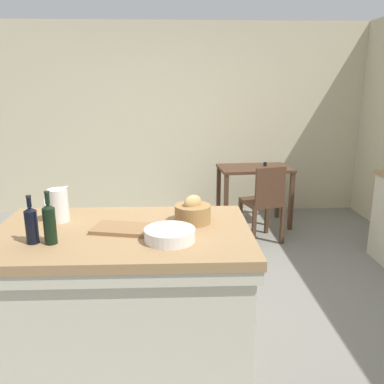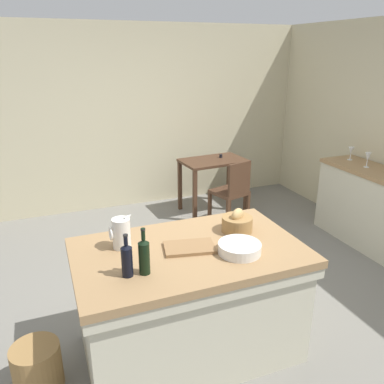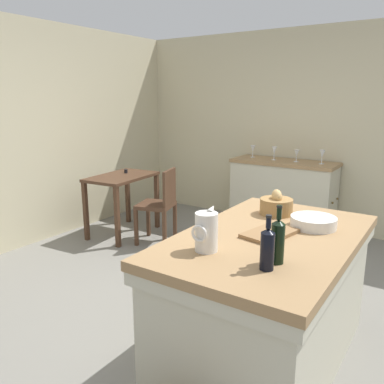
{
  "view_description": "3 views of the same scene",
  "coord_description": "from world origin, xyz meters",
  "px_view_note": "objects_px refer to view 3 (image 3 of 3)",
  "views": [
    {
      "loc": [
        -0.06,
        -3.07,
        1.77
      ],
      "look_at": [
        0.07,
        0.14,
        0.91
      ],
      "focal_mm": 37.37,
      "sensor_mm": 36.0,
      "label": 1
    },
    {
      "loc": [
        -1.3,
        -3.0,
        2.22
      ],
      "look_at": [
        0.01,
        0.32,
        0.93
      ],
      "focal_mm": 36.57,
      "sensor_mm": 36.0,
      "label": 2
    },
    {
      "loc": [
        -2.65,
        -1.58,
        1.74
      ],
      "look_at": [
        0.12,
        0.26,
        0.93
      ],
      "focal_mm": 37.06,
      "sensor_mm": 36.0,
      "label": 3
    }
  ],
  "objects_px": {
    "wine_glass_middle": "(274,151)",
    "bread_basket": "(276,205)",
    "side_cabinet": "(282,195)",
    "wine_glass_far_left": "(322,154)",
    "wine_glass_right": "(253,149)",
    "writing_desk": "(122,185)",
    "wash_bowl": "(313,222)",
    "wine_bottle_amber": "(267,248)",
    "wine_bottle_dark": "(278,240)",
    "wooden_chair": "(160,203)",
    "island_table": "(266,294)",
    "cutting_board": "(270,233)",
    "wine_glass_left": "(297,154)",
    "pitcher": "(206,231)"
  },
  "relations": [
    {
      "from": "wine_glass_middle",
      "to": "bread_basket",
      "type": "bearing_deg",
      "value": -157.35
    },
    {
      "from": "side_cabinet",
      "to": "wine_glass_middle",
      "type": "relative_size",
      "value": 7.79
    },
    {
      "from": "wine_glass_far_left",
      "to": "wine_glass_right",
      "type": "distance_m",
      "value": 0.95
    },
    {
      "from": "writing_desk",
      "to": "wash_bowl",
      "type": "height_order",
      "value": "wash_bowl"
    },
    {
      "from": "side_cabinet",
      "to": "wine_bottle_amber",
      "type": "xyz_separation_m",
      "value": [
        -3.15,
        -1.11,
        0.54
      ]
    },
    {
      "from": "wine_glass_far_left",
      "to": "wine_bottle_dark",
      "type": "bearing_deg",
      "value": -168.13
    },
    {
      "from": "wooden_chair",
      "to": "bread_basket",
      "type": "xyz_separation_m",
      "value": [
        -0.89,
        -1.8,
        0.46
      ]
    },
    {
      "from": "wine_bottle_dark",
      "to": "wine_glass_right",
      "type": "xyz_separation_m",
      "value": [
        3.09,
        1.59,
        0.03
      ]
    },
    {
      "from": "side_cabinet",
      "to": "wine_bottle_amber",
      "type": "distance_m",
      "value": 3.38
    },
    {
      "from": "wine_glass_far_left",
      "to": "wine_glass_right",
      "type": "height_order",
      "value": "wine_glass_far_left"
    },
    {
      "from": "side_cabinet",
      "to": "wash_bowl",
      "type": "relative_size",
      "value": 4.52
    },
    {
      "from": "island_table",
      "to": "wine_glass_far_left",
      "type": "xyz_separation_m",
      "value": [
        2.67,
        0.44,
        0.57
      ]
    },
    {
      "from": "wooden_chair",
      "to": "cutting_board",
      "type": "height_order",
      "value": "same"
    },
    {
      "from": "wine_glass_middle",
      "to": "wine_bottle_dark",
      "type": "bearing_deg",
      "value": -157.48
    },
    {
      "from": "cutting_board",
      "to": "wine_glass_right",
      "type": "xyz_separation_m",
      "value": [
        2.71,
        1.39,
        0.14
      ]
    },
    {
      "from": "wooden_chair",
      "to": "wash_bowl",
      "type": "height_order",
      "value": "wash_bowl"
    },
    {
      "from": "wine_bottle_dark",
      "to": "writing_desk",
      "type": "bearing_deg",
      "value": 57.88
    },
    {
      "from": "side_cabinet",
      "to": "wine_glass_left",
      "type": "xyz_separation_m",
      "value": [
        -0.0,
        -0.16,
        0.57
      ]
    },
    {
      "from": "side_cabinet",
      "to": "pitcher",
      "type": "height_order",
      "value": "pitcher"
    },
    {
      "from": "wash_bowl",
      "to": "wine_glass_left",
      "type": "bearing_deg",
      "value": 21.83
    },
    {
      "from": "wash_bowl",
      "to": "wine_glass_right",
      "type": "height_order",
      "value": "wine_glass_right"
    },
    {
      "from": "cutting_board",
      "to": "wine_glass_right",
      "type": "distance_m",
      "value": 3.05
    },
    {
      "from": "writing_desk",
      "to": "wine_glass_left",
      "type": "xyz_separation_m",
      "value": [
        1.32,
        -1.79,
        0.39
      ]
    },
    {
      "from": "wooden_chair",
      "to": "wine_glass_right",
      "type": "relative_size",
      "value": 5.56
    },
    {
      "from": "writing_desk",
      "to": "wine_glass_far_left",
      "type": "height_order",
      "value": "wine_glass_far_left"
    },
    {
      "from": "cutting_board",
      "to": "wine_glass_middle",
      "type": "relative_size",
      "value": 2.04
    },
    {
      "from": "wash_bowl",
      "to": "wine_bottle_amber",
      "type": "xyz_separation_m",
      "value": [
        -0.79,
        -0.01,
        0.08
      ]
    },
    {
      "from": "side_cabinet",
      "to": "cutting_board",
      "type": "height_order",
      "value": "side_cabinet"
    },
    {
      "from": "wine_bottle_amber",
      "to": "wine_glass_far_left",
      "type": "distance_m",
      "value": 3.22
    },
    {
      "from": "bread_basket",
      "to": "cutting_board",
      "type": "height_order",
      "value": "bread_basket"
    },
    {
      "from": "writing_desk",
      "to": "pitcher",
      "type": "relative_size",
      "value": 3.56
    },
    {
      "from": "wooden_chair",
      "to": "wine_glass_far_left",
      "type": "xyz_separation_m",
      "value": [
        1.33,
        -1.5,
        0.55
      ]
    },
    {
      "from": "wine_glass_far_left",
      "to": "wine_bottle_amber",
      "type": "bearing_deg",
      "value": -168.72
    },
    {
      "from": "wooden_chair",
      "to": "wine_glass_far_left",
      "type": "distance_m",
      "value": 2.08
    },
    {
      "from": "wine_glass_middle",
      "to": "wine_glass_right",
      "type": "distance_m",
      "value": 0.34
    },
    {
      "from": "side_cabinet",
      "to": "cutting_board",
      "type": "relative_size",
      "value": 3.82
    },
    {
      "from": "wash_bowl",
      "to": "wine_bottle_dark",
      "type": "bearing_deg",
      "value": -178.57
    },
    {
      "from": "wine_glass_far_left",
      "to": "wine_glass_right",
      "type": "bearing_deg",
      "value": 87.99
    },
    {
      "from": "writing_desk",
      "to": "pitcher",
      "type": "xyz_separation_m",
      "value": [
        -1.79,
        -2.35,
        0.36
      ]
    },
    {
      "from": "wash_bowl",
      "to": "wine_glass_middle",
      "type": "bearing_deg",
      "value": 27.86
    },
    {
      "from": "cutting_board",
      "to": "wine_glass_middle",
      "type": "distance_m",
      "value": 2.86
    },
    {
      "from": "wine_glass_left",
      "to": "wine_glass_right",
      "type": "bearing_deg",
      "value": 86.15
    },
    {
      "from": "pitcher",
      "to": "wine_glass_middle",
      "type": "bearing_deg",
      "value": 15.52
    },
    {
      "from": "bread_basket",
      "to": "cutting_board",
      "type": "bearing_deg",
      "value": -162.68
    },
    {
      "from": "wine_glass_far_left",
      "to": "wine_glass_left",
      "type": "distance_m",
      "value": 0.32
    },
    {
      "from": "wash_bowl",
      "to": "wine_glass_far_left",
      "type": "bearing_deg",
      "value": 14.79
    },
    {
      "from": "pitcher",
      "to": "wine_glass_far_left",
      "type": "height_order",
      "value": "pitcher"
    },
    {
      "from": "writing_desk",
      "to": "wine_glass_left",
      "type": "relative_size",
      "value": 6.12
    },
    {
      "from": "wine_glass_far_left",
      "to": "wine_glass_middle",
      "type": "height_order",
      "value": "wine_glass_middle"
    },
    {
      "from": "writing_desk",
      "to": "bread_basket",
      "type": "bearing_deg",
      "value": -110.3
    }
  ]
}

